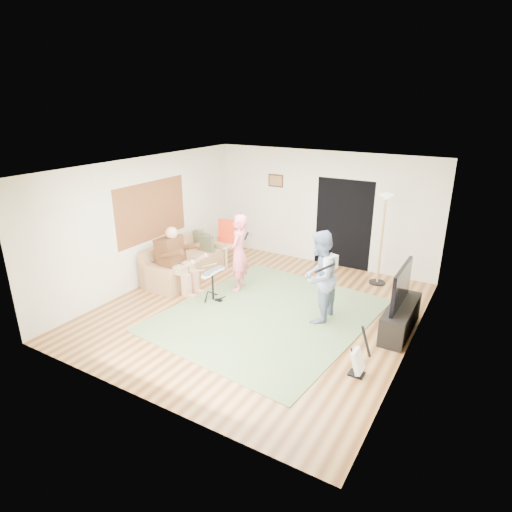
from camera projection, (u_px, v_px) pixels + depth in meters
The scene contains 19 objects.
floor at pixel (258, 310), 8.16m from camera, with size 6.00×6.00×0.00m, color brown.
walls at pixel (258, 243), 7.69m from camera, with size 5.50×6.00×2.70m, color beige, non-canonical shape.
ceiling at pixel (258, 168), 7.23m from camera, with size 6.00×6.00×0.00m, color white.
window_blinds at pixel (152, 211), 9.10m from camera, with size 2.05×2.05×0.00m, color brown.
doorway at pixel (343, 224), 9.95m from camera, with size 2.10×2.10×0.00m, color black.
picture_frame at pixel (276, 181), 10.51m from camera, with size 0.42×0.03×0.32m, color #3F2314.
area_rug at pixel (268, 315), 7.98m from camera, with size 3.36×3.90×0.02m, color #5C7748.
sofa at pixel (183, 265), 9.62m from camera, with size 0.84×2.04×0.83m.
drummer at pixel (178, 267), 8.81m from camera, with size 0.90×0.50×1.38m.
drum_kit at pixel (213, 287), 8.48m from camera, with size 0.35×0.63×0.65m.
singer at pixel (238, 253), 8.81m from camera, with size 0.59×0.39×1.62m, color #FD6E81.
microphone at pixel (247, 236), 8.57m from camera, with size 0.06×0.06×0.24m, color black, non-canonical shape.
guitarist at pixel (319, 277), 7.53m from camera, with size 0.82×0.64×1.68m, color #7488AA.
guitar_held at pixel (331, 263), 7.33m from camera, with size 0.12×0.60×0.26m, color silver, non-canonical shape.
guitar_spare at pixel (358, 361), 6.17m from camera, with size 0.29×0.26×0.81m.
torchiere_lamp at pixel (383, 224), 8.89m from camera, with size 0.35×0.35×1.97m.
dining_chair at pixel (224, 249), 10.32m from camera, with size 0.49×0.51×1.07m.
tv_cabinet at pixel (400, 318), 7.34m from camera, with size 0.40×1.40×0.50m, color black.
television at pixel (402, 286), 7.16m from camera, with size 0.06×1.15×0.70m, color black.
Camera 1 is at (3.68, -6.30, 3.79)m, focal length 30.00 mm.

